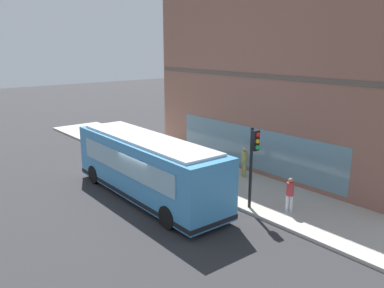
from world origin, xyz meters
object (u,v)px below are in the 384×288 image
at_px(fire_hydrant, 218,163).
at_px(pedestrian_near_hydrant, 290,193).
at_px(traffic_light_near_corner, 253,153).
at_px(city_bus_nearside, 147,168).
at_px(pedestrian_walking_along_curb, 244,160).

height_order(fire_hydrant, pedestrian_near_hydrant, pedestrian_near_hydrant).
bearing_deg(pedestrian_near_hydrant, traffic_light_near_corner, 127.29).
relative_size(city_bus_nearside, traffic_light_near_corner, 2.70).
bearing_deg(traffic_light_near_corner, pedestrian_near_hydrant, -52.71).
height_order(city_bus_nearside, pedestrian_walking_along_curb, city_bus_nearside).
bearing_deg(traffic_light_near_corner, fire_hydrant, 61.70).
height_order(traffic_light_near_corner, fire_hydrant, traffic_light_near_corner).
bearing_deg(traffic_light_near_corner, city_bus_nearside, 121.80).
bearing_deg(city_bus_nearside, pedestrian_near_hydrant, -56.87).
relative_size(city_bus_nearside, fire_hydrant, 13.63).
bearing_deg(fire_hydrant, pedestrian_near_hydrant, -105.30).
xyz_separation_m(city_bus_nearside, traffic_light_near_corner, (2.73, -4.41, 1.20)).
relative_size(fire_hydrant, pedestrian_walking_along_curb, 0.43).
xyz_separation_m(pedestrian_near_hydrant, pedestrian_walking_along_curb, (1.94, 4.53, 0.11)).
xyz_separation_m(fire_hydrant, pedestrian_walking_along_curb, (0.17, -1.94, 0.64)).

